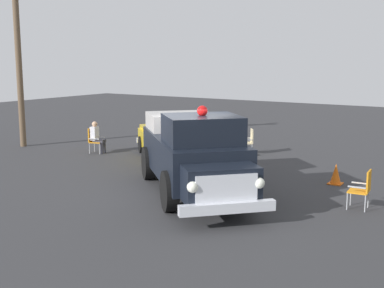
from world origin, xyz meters
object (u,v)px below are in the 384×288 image
classic_hot_rod (169,139)px  spectator_seated (97,136)px  utility_pole (19,61)px  lawn_chair_spare (249,140)px  vintage_fire_truck (194,152)px  traffic_cone (336,174)px  lawn_chair_near_truck (94,139)px  lawn_chair_by_car (363,187)px

classic_hot_rod → spectator_seated: (-0.70, 3.06, -0.05)m
classic_hot_rod → utility_pole: utility_pole is taller
lawn_chair_spare → spectator_seated: size_ratio=0.79×
vintage_fire_truck → spectator_seated: (3.03, 6.58, -0.50)m
utility_pole → traffic_cone: size_ratio=11.18×
lawn_chair_near_truck → lawn_chair_by_car: size_ratio=1.00×
classic_hot_rod → lawn_chair_spare: bearing=-42.6°
spectator_seated → vintage_fire_truck: bearing=-114.8°
spectator_seated → utility_pole: bearing=98.1°
vintage_fire_truck → classic_hot_rod: 5.15m
classic_hot_rod → traffic_cone: (-0.52, -6.60, -0.44)m
vintage_fire_truck → lawn_chair_by_car: size_ratio=5.68×
classic_hot_rod → lawn_chair_near_truck: classic_hot_rod is taller
spectator_seated → lawn_chair_spare: bearing=-59.5°
lawn_chair_by_car → spectator_seated: bearing=79.5°
lawn_chair_near_truck → lawn_chair_by_car: 11.33m
lawn_chair_spare → spectator_seated: bearing=120.5°
traffic_cone → utility_pole: bearing=93.1°
vintage_fire_truck → lawn_chair_by_car: (1.00, -4.45, -0.61)m
lawn_chair_spare → traffic_cone: lawn_chair_spare is taller
vintage_fire_truck → classic_hot_rod: (3.73, 3.52, -0.45)m
lawn_chair_by_car → lawn_chair_spare: same height
spectator_seated → lawn_chair_by_car: bearing=-100.5°
traffic_cone → vintage_fire_truck: bearing=136.2°
lawn_chair_spare → lawn_chair_by_car: bearing=-131.7°
lawn_chair_spare → vintage_fire_truck: bearing=-167.9°
classic_hot_rod → lawn_chair_by_car: (-2.73, -7.97, -0.16)m
lawn_chair_by_car → spectator_seated: 11.22m
classic_hot_rod → lawn_chair_near_truck: bearing=103.1°
vintage_fire_truck → utility_pole: 11.01m
lawn_chair_spare → spectator_seated: 6.11m
vintage_fire_truck → classic_hot_rod: vintage_fire_truck is taller
lawn_chair_spare → classic_hot_rod: bearing=137.4°
classic_hot_rod → lawn_chair_spare: 3.26m
classic_hot_rod → lawn_chair_near_truck: 3.28m
spectator_seated → utility_pole: size_ratio=0.18×
vintage_fire_truck → traffic_cone: size_ratio=9.13×
lawn_chair_near_truck → lawn_chair_by_car: bearing=-100.1°
vintage_fire_truck → lawn_chair_spare: bearing=12.1°
spectator_seated → traffic_cone: 9.67m
utility_pole → traffic_cone: 13.95m
utility_pole → vintage_fire_truck: bearing=-103.4°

